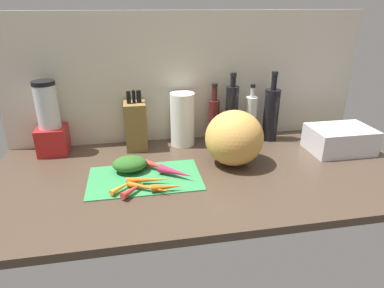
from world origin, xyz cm
name	(u,v)px	position (x,y,z in cm)	size (l,w,h in cm)	color
ground_plane	(205,174)	(0.00, 0.00, -1.50)	(170.00, 80.00, 3.00)	#47382B
wall_back	(188,78)	(0.00, 38.50, 30.00)	(170.00, 3.00, 60.00)	beige
cutting_board	(145,178)	(-24.23, -2.04, 0.40)	(43.16, 25.78, 0.80)	#338C4C
carrot_0	(150,188)	(-23.02, -12.45, 1.85)	(2.10, 2.10, 17.33)	orange
carrot_1	(135,188)	(-28.34, -12.24, 2.05)	(2.51, 2.51, 12.27)	red
carrot_2	(167,187)	(-16.73, -13.40, 2.11)	(2.62, 2.62, 11.48)	orange
carrot_3	(122,187)	(-32.68, -9.71, 1.84)	(2.07, 2.07, 10.97)	orange
carrot_4	(149,180)	(-22.70, -6.87, 2.02)	(2.44, 2.44, 16.92)	orange
carrot_5	(176,172)	(-12.26, -3.67, 2.55)	(3.49, 3.49, 14.89)	#B2264C
carrot_6	(154,165)	(-19.98, 4.14, 2.58)	(3.56, 3.56, 17.41)	red
carrot_greens_pile	(130,164)	(-29.73, 4.68, 3.69)	(13.68, 10.53, 5.79)	#2D6023
winter_squash	(234,138)	(13.35, 4.99, 11.54)	(24.16, 23.22, 23.07)	gold
knife_block	(136,125)	(-26.18, 29.61, 11.26)	(9.59, 13.13, 27.45)	brown
blender_appliance	(50,123)	(-63.14, 29.89, 14.18)	(12.55, 12.55, 32.93)	red
paper_towel_roll	(182,119)	(-4.39, 29.50, 12.53)	(11.25, 11.25, 25.06)	white
bottle_0	(214,118)	(11.48, 32.33, 11.25)	(5.34, 5.34, 28.27)	#471919
bottle_1	(232,113)	(19.68, 30.30, 14.23)	(6.08, 6.08, 33.39)	black
bottle_2	(251,118)	(29.16, 29.32, 11.34)	(5.73, 5.73, 27.90)	silver
bottle_3	(271,114)	(38.89, 27.84, 13.35)	(7.31, 7.31, 33.73)	black
dish_rack	(340,139)	(64.65, 8.64, 5.62)	(27.38, 19.33, 11.24)	silver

